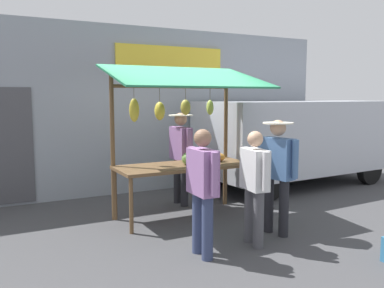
% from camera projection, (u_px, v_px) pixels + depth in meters
% --- Properties ---
extents(ground_plane, '(40.00, 40.00, 0.00)m').
position_uv_depth(ground_plane, '(184.00, 217.00, 6.85)').
color(ground_plane, '#424244').
extents(street_backdrop, '(9.00, 0.30, 3.40)m').
position_uv_depth(street_backdrop, '(134.00, 110.00, 8.56)').
color(street_backdrop, '#8C939E').
rests_on(street_backdrop, ground).
extents(market_stall, '(2.50, 1.46, 2.50)m').
position_uv_depth(market_stall, '(183.00, 124.00, 6.69)').
color(market_stall, brown).
rests_on(market_stall, ground).
extents(vendor_with_sunhat, '(0.44, 0.72, 1.69)m').
position_uv_depth(vendor_with_sunhat, '(181.00, 150.00, 7.54)').
color(vendor_with_sunhat, '#232328').
rests_on(vendor_with_sunhat, ground).
extents(shopper_with_ponytail, '(0.43, 0.69, 1.66)m').
position_uv_depth(shopper_with_ponytail, '(277.00, 167.00, 5.90)').
color(shopper_with_ponytail, '#232328').
rests_on(shopper_with_ponytail, ground).
extents(shopper_with_shopping_bag, '(0.23, 0.69, 1.60)m').
position_uv_depth(shopper_with_shopping_bag, '(203.00, 184.00, 5.08)').
color(shopper_with_shopping_bag, navy).
rests_on(shopper_with_shopping_bag, ground).
extents(shopper_in_grey_tee, '(0.28, 0.66, 1.54)m').
position_uv_depth(shopper_in_grey_tee, '(255.00, 181.00, 5.48)').
color(shopper_in_grey_tee, '#4C4C51').
rests_on(shopper_in_grey_tee, ground).
extents(parked_van, '(4.49, 2.07, 1.88)m').
position_uv_depth(parked_van, '(291.00, 136.00, 9.19)').
color(parked_van, silver).
rests_on(parked_van, ground).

